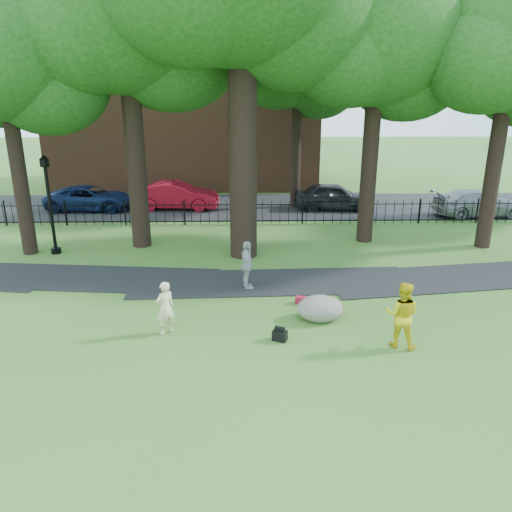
{
  "coord_description": "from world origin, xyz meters",
  "views": [
    {
      "loc": [
        0.06,
        -12.72,
        6.62
      ],
      "look_at": [
        0.4,
        2.0,
        1.65
      ],
      "focal_mm": 35.0,
      "sensor_mm": 36.0,
      "label": 1
    }
  ],
  "objects_px": {
    "man": "(402,315)",
    "lamppost": "(50,206)",
    "boulder": "(320,307)",
    "woman": "(165,308)",
    "red_sedan": "(177,196)"
  },
  "relations": [
    {
      "from": "man",
      "to": "red_sedan",
      "type": "xyz_separation_m",
      "value": [
        -8.03,
        16.3,
        -0.14
      ]
    },
    {
      "from": "boulder",
      "to": "red_sedan",
      "type": "distance_m",
      "value": 15.84
    },
    {
      "from": "man",
      "to": "red_sedan",
      "type": "height_order",
      "value": "man"
    },
    {
      "from": "man",
      "to": "boulder",
      "type": "bearing_deg",
      "value": -18.31
    },
    {
      "from": "man",
      "to": "lamppost",
      "type": "height_order",
      "value": "lamppost"
    },
    {
      "from": "woman",
      "to": "man",
      "type": "relative_size",
      "value": 0.85
    },
    {
      "from": "man",
      "to": "red_sedan",
      "type": "distance_m",
      "value": 18.17
    },
    {
      "from": "woman",
      "to": "man",
      "type": "xyz_separation_m",
      "value": [
        6.39,
        -0.88,
        0.14
      ]
    },
    {
      "from": "man",
      "to": "lamppost",
      "type": "relative_size",
      "value": 0.45
    },
    {
      "from": "boulder",
      "to": "lamppost",
      "type": "relative_size",
      "value": 0.34
    },
    {
      "from": "lamppost",
      "to": "red_sedan",
      "type": "xyz_separation_m",
      "value": [
        4.09,
        8.02,
        -1.24
      ]
    },
    {
      "from": "boulder",
      "to": "red_sedan",
      "type": "relative_size",
      "value": 0.29
    },
    {
      "from": "man",
      "to": "boulder",
      "type": "xyz_separation_m",
      "value": [
        -1.91,
        1.69,
        -0.52
      ]
    },
    {
      "from": "woman",
      "to": "lamppost",
      "type": "relative_size",
      "value": 0.38
    },
    {
      "from": "man",
      "to": "lamppost",
      "type": "bearing_deg",
      "value": -11.12
    }
  ]
}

